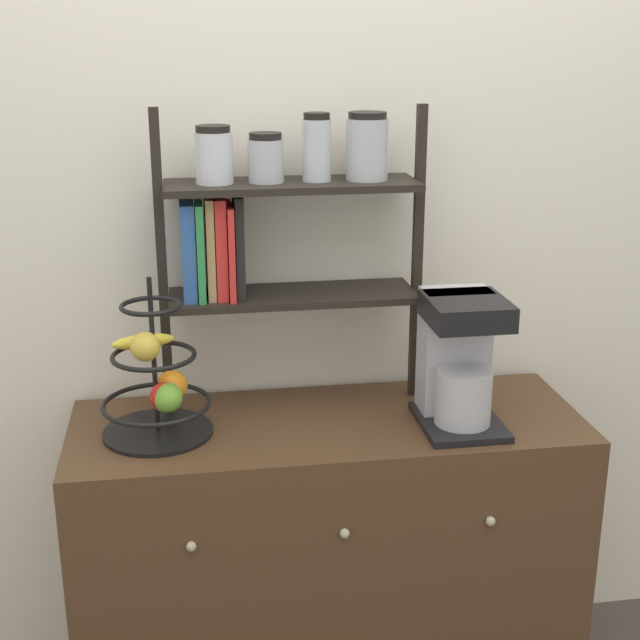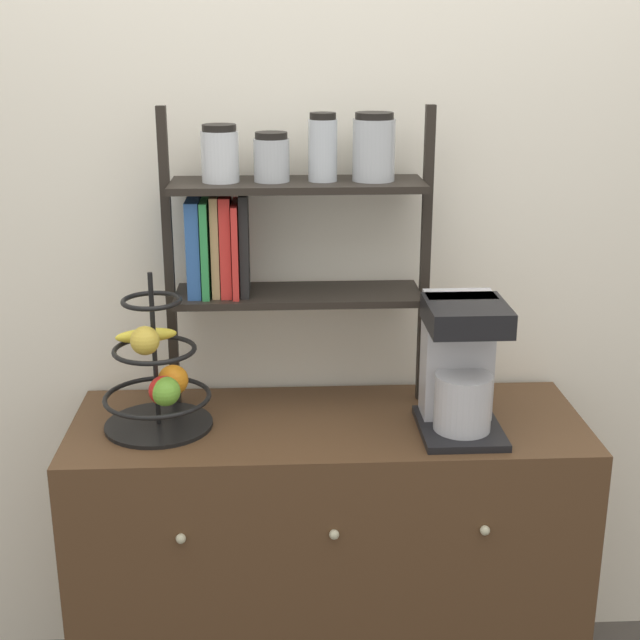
# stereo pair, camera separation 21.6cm
# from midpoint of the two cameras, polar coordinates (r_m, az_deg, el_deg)

# --- Properties ---
(wall_back) EXTENTS (7.00, 0.05, 2.60)m
(wall_back) POSITION_cam_midpoint_polar(r_m,az_deg,el_deg) (2.38, -3.16, 6.85)
(wall_back) COLOR silver
(wall_back) RESTS_ON ground_plane
(sideboard) EXTENTS (1.29, 0.48, 0.82)m
(sideboard) POSITION_cam_midpoint_polar(r_m,az_deg,el_deg) (2.46, -2.11, -15.26)
(sideboard) COLOR #4C331E
(sideboard) RESTS_ON ground_plane
(coffee_maker) EXTENTS (0.20, 0.25, 0.33)m
(coffee_maker) POSITION_cam_midpoint_polar(r_m,az_deg,el_deg) (2.21, 6.14, -2.56)
(coffee_maker) COLOR black
(coffee_maker) RESTS_ON sideboard
(fruit_stand) EXTENTS (0.27, 0.27, 0.40)m
(fruit_stand) POSITION_cam_midpoint_polar(r_m,az_deg,el_deg) (2.19, -13.15, -4.17)
(fruit_stand) COLOR black
(fruit_stand) RESTS_ON sideboard
(shelf_hutch) EXTENTS (0.68, 0.20, 0.77)m
(shelf_hutch) POSITION_cam_midpoint_polar(r_m,az_deg,el_deg) (2.23, -6.03, 6.57)
(shelf_hutch) COLOR black
(shelf_hutch) RESTS_ON sideboard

